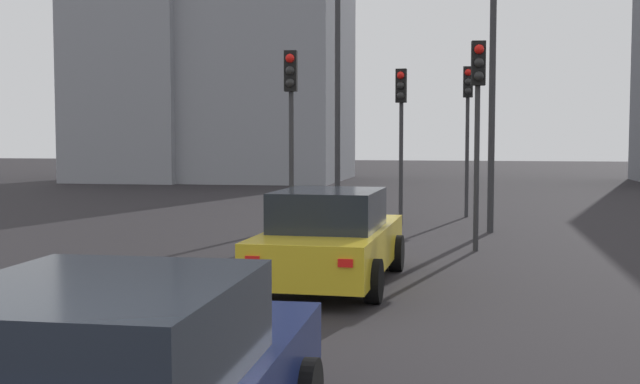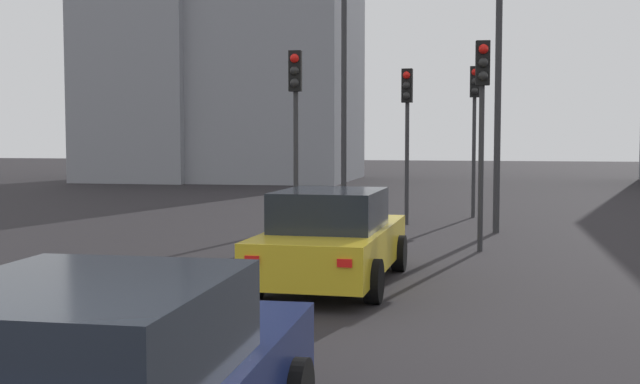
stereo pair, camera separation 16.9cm
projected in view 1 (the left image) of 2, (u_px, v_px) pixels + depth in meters
car_yellow_lead at (331, 238)px, 12.75m from camera, size 4.61×2.07×1.53m
traffic_light_near_left at (478, 101)px, 16.25m from camera, size 0.32×0.30×4.33m
traffic_light_near_right at (291, 105)px, 17.67m from camera, size 0.32×0.29×4.29m
traffic_light_far_left at (401, 113)px, 21.31m from camera, size 0.32×0.29×4.20m
traffic_light_far_right at (468, 110)px, 23.31m from camera, size 0.32×0.29×4.44m
street_lamp_kerbside at (338, 53)px, 23.09m from camera, size 0.56×0.36×8.30m
street_lamp_far at (492, 69)px, 19.49m from camera, size 0.56×0.36×6.80m
building_facade_center at (255, 24)px, 43.91m from camera, size 9.81×9.81×17.27m
building_facade_right at (151, 61)px, 44.84m from camera, size 10.11×6.29×13.35m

